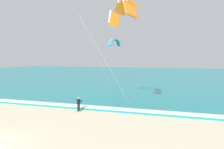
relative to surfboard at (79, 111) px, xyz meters
The scene contains 6 objects.
sea 60.83m from the surfboard, 90.67° to the left, with size 200.00×120.00×0.20m, color teal.
surf_foam 1.96m from the surfboard, 111.34° to the left, with size 200.00×1.71×0.04m, color white.
surfboard is the anchor object (origin of this frame).
kitesurfer 0.91m from the surfboard, 78.18° to the left, with size 0.59×0.59×1.69m.
kite_primary 13.40m from the surfboard, 34.03° to the left, with size 7.10×7.36×12.30m.
kite_distant 43.43m from the surfboard, 103.15° to the left, with size 2.09×5.84×2.05m.
Camera 1 is at (13.77, -13.20, 6.32)m, focal length 38.36 mm.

